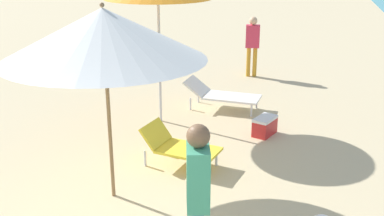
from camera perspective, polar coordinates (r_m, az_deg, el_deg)
umbrella_second at (r=5.85m, az=-10.85°, el=8.96°), size 2.58×2.58×2.63m
lounger_second_shoreside at (r=7.23m, az=-1.65°, el=-4.70°), size 1.27×0.81×0.63m
lounger_farthest_shoreside at (r=9.81m, az=3.63°, el=1.72°), size 1.62×0.76×0.61m
person_walking_near at (r=12.36m, az=7.48°, el=8.22°), size 0.39×0.27×1.59m
person_walking_mid at (r=4.55m, az=0.74°, el=-9.89°), size 0.31×0.41×1.70m
cooler_box at (r=8.57m, az=8.98°, el=-2.20°), size 0.45×0.58×0.34m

